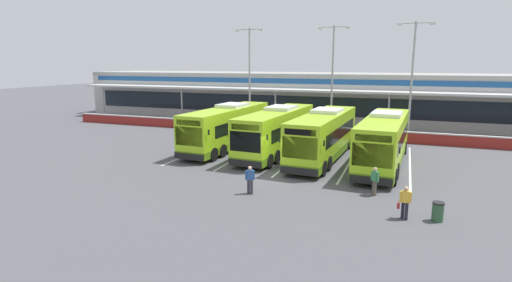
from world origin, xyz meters
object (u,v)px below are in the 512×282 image
Objects in this scene: coach_bus_left_centre at (277,132)px; lamp_post_west at (250,72)px; pedestrian_child at (375,180)px; lamp_post_east at (412,74)px; coach_bus_leftmost at (228,128)px; coach_bus_right_centre at (384,141)px; lamp_post_centre at (332,73)px; coach_bus_centre at (324,136)px; pedestrian_with_handbag at (405,202)px; litter_bin at (438,212)px; pedestrian_in_dark_coat at (250,179)px.

coach_bus_left_centre is 13.55m from lamp_post_west.
coach_bus_left_centre is 7.57× the size of pedestrian_child.
lamp_post_west is 1.00× the size of lamp_post_east.
coach_bus_leftmost is 1.00× the size of coach_bus_left_centre.
lamp_post_centre reaches higher than coach_bus_right_centre.
coach_bus_centre is 7.57× the size of pedestrian_with_handbag.
coach_bus_left_centre is at bearing -135.86° from lamp_post_east.
coach_bus_centre reaches higher than pedestrian_child.
coach_bus_centre is at bearing -120.59° from lamp_post_east.
lamp_post_east is (14.62, 9.34, 4.50)m from coach_bus_leftmost.
coach_bus_left_centre is at bearing 172.94° from coach_bus_right_centre.
pedestrian_with_handbag reaches higher than litter_bin.
coach_bus_centre is at bearing 125.97° from litter_bin.
litter_bin is at bearing -54.03° from coach_bus_centre.
coach_bus_right_centre is 10.26m from pedestrian_with_handbag.
lamp_post_centre is (-5.98, 12.17, 4.50)m from coach_bus_right_centre.
litter_bin is (18.10, -21.73, -5.82)m from lamp_post_west.
coach_bus_centre and coach_bus_right_centre have the same top height.
coach_bus_leftmost is at bearing 175.02° from coach_bus_left_centre.
coach_bus_left_centre is 1.12× the size of lamp_post_west.
pedestrian_child is at bearing 18.73° from pedestrian_in_dark_coat.
coach_bus_leftmost is 4.60m from coach_bus_left_centre.
lamp_post_east is (8.32, 20.05, 5.42)m from pedestrian_in_dark_coat.
coach_bus_centre is 1.12× the size of lamp_post_east.
coach_bus_centre is 4.45m from coach_bus_right_centre.
pedestrian_in_dark_coat is 22.13m from lamp_post_centre.
coach_bus_centre reaches higher than litter_bin.
litter_bin is at bearing -43.59° from coach_bus_left_centre.
lamp_post_west is at bearing 101.47° from coach_bus_leftmost.
coach_bus_left_centre is at bearing -58.34° from lamp_post_west.
pedestrian_child is 4.16m from litter_bin.
lamp_post_centre is 1.00× the size of lamp_post_east.
coach_bus_right_centre reaches higher than pedestrian_in_dark_coat.
lamp_post_west reaches higher than coach_bus_left_centre.
coach_bus_right_centre is 1.12× the size of lamp_post_centre.
lamp_post_west and lamp_post_centre have the same top height.
pedestrian_child is (12.91, -8.47, -0.91)m from coach_bus_leftmost.
coach_bus_left_centre is 14.94m from pedestrian_with_handbag.
pedestrian_child is at bearing -72.81° from lamp_post_centre.
pedestrian_in_dark_coat is (-8.20, 0.82, 0.02)m from pedestrian_with_handbag.
coach_bus_right_centre is 1.12× the size of lamp_post_east.
pedestrian_child reaches higher than litter_bin.
lamp_post_east reaches higher than coach_bus_left_centre.
lamp_post_west reaches higher than pedestrian_in_dark_coat.
coach_bus_leftmost is at bearing 173.47° from coach_bus_centre.
pedestrian_with_handbag is (14.50, -11.53, -0.93)m from coach_bus_leftmost.
coach_bus_leftmost reaches higher than pedestrian_child.
coach_bus_left_centre is at bearing 136.41° from litter_bin.
coach_bus_centre is 1.12× the size of lamp_post_centre.
lamp_post_centre is at bearing 112.28° from litter_bin.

